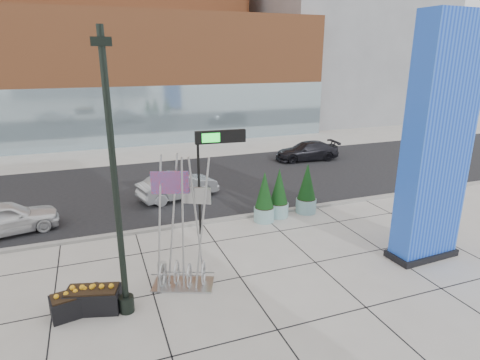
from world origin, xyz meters
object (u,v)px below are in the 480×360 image
object	(u,v)px
lamp_post	(117,208)
public_art_sculpture	(182,253)
blue_pylon	(437,148)
car_silver_mid	(178,186)
concrete_bollard	(162,271)
overhead_street_sign	(216,146)
car_white_west	(6,219)

from	to	relation	value
lamp_post	public_art_sculpture	world-z (taller)	lamp_post
blue_pylon	car_silver_mid	world-z (taller)	blue_pylon
concrete_bollard	public_art_sculpture	bearing A→B (deg)	-48.54
public_art_sculpture	overhead_street_sign	world-z (taller)	public_art_sculpture
car_silver_mid	lamp_post	bearing A→B (deg)	144.18
overhead_street_sign	public_art_sculpture	bearing A→B (deg)	-117.75
overhead_street_sign	car_silver_mid	bearing A→B (deg)	102.64
car_white_west	blue_pylon	bearing A→B (deg)	-129.18
concrete_bollard	car_silver_mid	size ratio (longest dim) A/B	0.14
concrete_bollard	car_white_west	xyz separation A→B (m)	(-5.63, 6.01, 0.41)
public_art_sculpture	overhead_street_sign	xyz separation A→B (m)	(2.36, 3.74, 2.66)
blue_pylon	lamp_post	bearing A→B (deg)	174.94
blue_pylon	concrete_bollard	distance (m)	10.58
blue_pylon	concrete_bollard	bearing A→B (deg)	165.94
blue_pylon	public_art_sculpture	size ratio (longest dim) A/B	1.95
blue_pylon	car_white_west	world-z (taller)	blue_pylon
blue_pylon	car_white_west	xyz separation A→B (m)	(-15.26, 7.84, -3.55)
public_art_sculpture	lamp_post	bearing A→B (deg)	-134.70
blue_pylon	car_white_west	bearing A→B (deg)	149.53
public_art_sculpture	concrete_bollard	bearing A→B (deg)	153.64
public_art_sculpture	overhead_street_sign	distance (m)	5.16
lamp_post	overhead_street_sign	world-z (taller)	lamp_post
public_art_sculpture	car_white_west	size ratio (longest dim) A/B	1.08
blue_pylon	concrete_bollard	world-z (taller)	blue_pylon
car_white_west	overhead_street_sign	bearing A→B (deg)	-120.88
car_white_west	car_silver_mid	world-z (taller)	car_white_west
lamp_post	car_white_west	size ratio (longest dim) A/B	1.94
overhead_street_sign	car_white_west	world-z (taller)	overhead_street_sign
public_art_sculpture	concrete_bollard	world-z (taller)	public_art_sculpture
public_art_sculpture	concrete_bollard	distance (m)	1.25
car_silver_mid	blue_pylon	bearing A→B (deg)	-157.67
lamp_post	overhead_street_sign	bearing A→B (deg)	46.81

